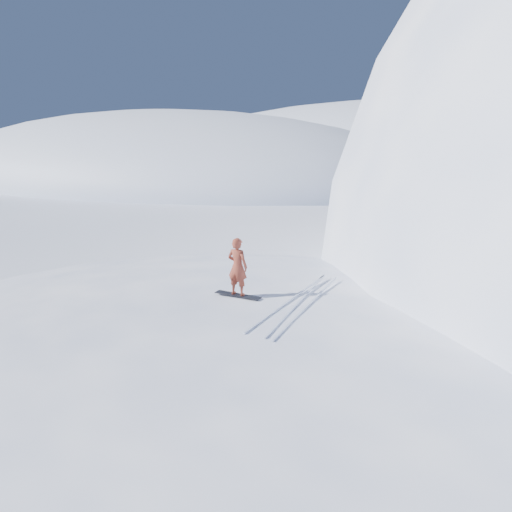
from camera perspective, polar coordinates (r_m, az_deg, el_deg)
The scene contains 9 objects.
ground at distance 11.82m, azimuth -4.07°, elevation -23.11°, with size 400.00×400.00×0.00m, color white.
near_ridge at distance 13.44m, azimuth 8.06°, elevation -18.21°, with size 36.00×28.00×4.80m, color white.
far_ridge_a at distance 101.80m, azimuth -13.02°, elevation 9.37°, with size 120.00×70.00×28.00m, color white.
far_ridge_c at distance 126.16m, azimuth 14.40°, elevation 10.07°, with size 140.00×90.00×36.00m, color white.
wind_bumps at distance 13.49m, azimuth 0.05°, elevation -17.94°, with size 16.00×14.40×1.00m.
snowboard at distance 14.63m, azimuth -2.29°, elevation -4.89°, with size 1.58×0.30×0.03m, color black.
snowboarder at distance 14.36m, azimuth -2.33°, elevation -1.34°, with size 0.68×0.44×1.85m, color maroon.
vapor_plume at distance 79.94m, azimuth -26.50°, elevation 7.20°, with size 9.78×7.82×6.85m, color white.
board_tracks at distance 14.15m, azimuth 5.55°, elevation -5.57°, with size 1.71×5.96×0.04m.
Camera 1 is at (6.13, -7.22, 7.08)m, focal length 32.00 mm.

